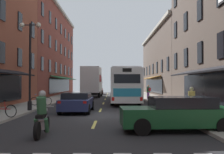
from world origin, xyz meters
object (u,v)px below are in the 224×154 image
(bicycle_mid, at_px, (1,110))
(pedestrian_mid, at_px, (191,101))
(box_truck, at_px, (91,82))
(motorcycle_rider, at_px, (41,117))
(sedan_mid, at_px, (96,90))
(sedan_far, at_px, (177,113))
(pedestrian_near, at_px, (148,92))
(sedan_near, at_px, (76,102))
(transit_bus, at_px, (123,85))
(street_lamp_twin, at_px, (29,62))
(bicycle_near, at_px, (40,101))

(bicycle_mid, relative_size, pedestrian_mid, 1.06)
(box_truck, xyz_separation_m, motorcycle_rider, (0.18, -26.93, -1.34))
(sedan_mid, relative_size, sedan_far, 0.94)
(sedan_mid, height_order, pedestrian_near, pedestrian_near)
(sedan_near, distance_m, sedan_far, 8.58)
(transit_bus, height_order, street_lamp_twin, street_lamp_twin)
(box_truck, relative_size, bicycle_near, 4.11)
(sedan_far, xyz_separation_m, bicycle_near, (-8.37, 10.83, -0.21))
(bicycle_near, bearing_deg, box_truck, 78.81)
(bicycle_near, bearing_deg, pedestrian_mid, -36.61)
(bicycle_mid, bearing_deg, street_lamp_twin, 84.60)
(transit_bus, distance_m, sedan_mid, 20.38)
(transit_bus, xyz_separation_m, box_truck, (-3.95, 10.08, 0.32))
(transit_bus, height_order, sedan_far, transit_bus)
(pedestrian_near, bearing_deg, pedestrian_mid, -121.30)
(box_truck, bearing_deg, motorcycle_rider, -89.61)
(street_lamp_twin, bearing_deg, pedestrian_near, 52.98)
(sedan_far, relative_size, pedestrian_mid, 2.86)
(sedan_mid, distance_m, sedan_far, 36.25)
(pedestrian_near, distance_m, pedestrian_mid, 16.15)
(sedan_near, height_order, sedan_far, sedan_far)
(box_truck, relative_size, pedestrian_mid, 4.43)
(street_lamp_twin, bearing_deg, bicycle_mid, -95.40)
(box_truck, bearing_deg, street_lamp_twin, -98.07)
(transit_bus, xyz_separation_m, motorcycle_rider, (-3.76, -16.85, -1.02))
(box_truck, relative_size, sedan_near, 1.61)
(bicycle_mid, bearing_deg, bicycle_near, 89.61)
(sedan_mid, bearing_deg, transit_bus, -79.24)
(box_truck, relative_size, pedestrian_near, 4.49)
(motorcycle_rider, distance_m, bicycle_mid, 5.36)
(pedestrian_mid, bearing_deg, motorcycle_rider, 67.01)
(sedan_near, bearing_deg, transit_bus, 68.27)
(transit_bus, xyz_separation_m, bicycle_mid, (-6.99, -12.57, -1.23))
(sedan_mid, height_order, motorcycle_rider, motorcycle_rider)
(sedan_near, relative_size, sedan_far, 0.96)
(transit_bus, distance_m, bicycle_near, 8.66)
(street_lamp_twin, bearing_deg, transit_bus, 53.44)
(box_truck, height_order, sedan_far, box_truck)
(sedan_near, relative_size, bicycle_near, 2.55)
(sedan_mid, bearing_deg, box_truck, -90.84)
(box_truck, height_order, sedan_mid, box_truck)
(sedan_far, bearing_deg, bicycle_near, 127.68)
(sedan_near, relative_size, sedan_mid, 1.02)
(motorcycle_rider, bearing_deg, box_truck, 90.39)
(pedestrian_near, bearing_deg, transit_bus, -159.76)
(pedestrian_mid, bearing_deg, pedestrian_near, -55.74)
(pedestrian_mid, distance_m, street_lamp_twin, 10.54)
(transit_bus, distance_m, box_truck, 10.83)
(box_truck, xyz_separation_m, sedan_mid, (0.15, 9.92, -1.33))
(sedan_mid, xyz_separation_m, bicycle_mid, (-3.19, -32.57, -0.22))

